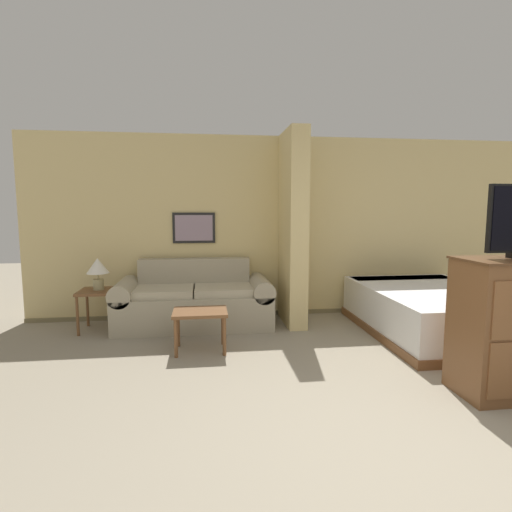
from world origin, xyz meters
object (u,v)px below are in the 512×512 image
at_px(coffee_table, 200,317).
at_px(bed, 433,311).
at_px(couch, 194,301).
at_px(table_lamp, 98,268).

distance_m(coffee_table, bed, 2.92).
distance_m(couch, coffee_table, 0.98).
xyz_separation_m(table_lamp, bed, (4.21, -0.66, -0.52)).
distance_m(coffee_table, table_lamp, 1.65).
bearing_deg(table_lamp, couch, 2.33).
bearing_deg(couch, table_lamp, -177.67).
distance_m(table_lamp, bed, 4.29).
height_order(couch, bed, couch).
height_order(coffee_table, bed, bed).
bearing_deg(coffee_table, table_lamp, 144.51).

